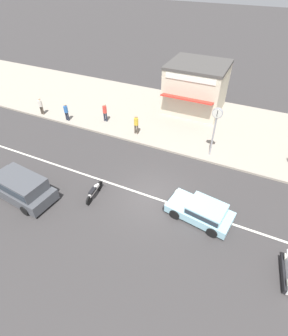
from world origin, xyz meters
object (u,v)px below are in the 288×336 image
at_px(minivan_dark_grey_3, 20,186).
at_px(motorcycle_0, 94,191).
at_px(shopfront_corner_warung, 196,87).
at_px(pedestrian_near_clock, 105,111).
at_px(pedestrian_by_shop, 41,105).
at_px(hatchback_pale_blue_0, 202,211).
at_px(pedestrian_mid_kerb, 66,111).
at_px(street_clock, 216,121).
at_px(pedestrian_far_end, 136,123).

distance_m(minivan_dark_grey_3, motorcycle_0, 4.35).
bearing_deg(shopfront_corner_warung, minivan_dark_grey_3, -111.35).
bearing_deg(pedestrian_near_clock, pedestrian_by_shop, -167.04).
relative_size(hatchback_pale_blue_0, pedestrian_mid_kerb, 2.49).
xyz_separation_m(pedestrian_near_clock, pedestrian_by_shop, (-5.84, -1.34, -0.05)).
bearing_deg(pedestrian_by_shop, motorcycle_0, -33.54).
bearing_deg(shopfront_corner_warung, pedestrian_mid_kerb, -143.66).
relative_size(hatchback_pale_blue_0, pedestrian_near_clock, 2.38).
relative_size(hatchback_pale_blue_0, motorcycle_0, 2.04).
relative_size(minivan_dark_grey_3, motorcycle_0, 2.50).
bearing_deg(shopfront_corner_warung, street_clock, -63.73).
distance_m(pedestrian_by_shop, pedestrian_far_end, 9.18).
xyz_separation_m(pedestrian_mid_kerb, shopfront_corner_warung, (9.27, 6.82, 1.19)).
height_order(minivan_dark_grey_3, street_clock, street_clock).
height_order(minivan_dark_grey_3, pedestrian_far_end, pedestrian_far_end).
bearing_deg(hatchback_pale_blue_0, pedestrian_mid_kerb, 157.56).
bearing_deg(minivan_dark_grey_3, pedestrian_by_shop, 125.57).
bearing_deg(pedestrian_mid_kerb, street_clock, 1.55).
bearing_deg(pedestrian_near_clock, motorcycle_0, -62.62).
height_order(hatchback_pale_blue_0, pedestrian_mid_kerb, pedestrian_mid_kerb).
relative_size(hatchback_pale_blue_0, pedestrian_by_shop, 2.51).
bearing_deg(street_clock, hatchback_pale_blue_0, -80.25).
relative_size(street_clock, pedestrian_by_shop, 2.38).
height_order(pedestrian_mid_kerb, pedestrian_by_shop, pedestrian_mid_kerb).
bearing_deg(hatchback_pale_blue_0, pedestrian_near_clock, 146.62).
xyz_separation_m(pedestrian_near_clock, pedestrian_far_end, (3.32, -0.68, -0.01)).
xyz_separation_m(hatchback_pale_blue_0, pedestrian_mid_kerb, (-13.49, 5.57, 0.46)).
bearing_deg(motorcycle_0, pedestrian_far_end, 96.28).
height_order(pedestrian_by_shop, shopfront_corner_warung, shopfront_corner_warung).
relative_size(pedestrian_by_shop, shopfront_corner_warung, 0.28).
xyz_separation_m(pedestrian_near_clock, pedestrian_mid_kerb, (-3.07, -1.29, -0.05)).
relative_size(hatchback_pale_blue_0, pedestrian_far_end, 2.40).
height_order(hatchback_pale_blue_0, minivan_dark_grey_3, minivan_dark_grey_3).
relative_size(minivan_dark_grey_3, pedestrian_far_end, 2.94).
relative_size(pedestrian_near_clock, pedestrian_far_end, 1.01).
bearing_deg(pedestrian_near_clock, hatchback_pale_blue_0, -33.38).
height_order(motorcycle_0, pedestrian_far_end, pedestrian_far_end).
xyz_separation_m(pedestrian_by_shop, pedestrian_far_end, (9.16, 0.66, 0.04)).
bearing_deg(pedestrian_mid_kerb, pedestrian_far_end, 5.45).
xyz_separation_m(motorcycle_0, shopfront_corner_warung, (2.08, 13.48, 1.82)).
relative_size(hatchback_pale_blue_0, shopfront_corner_warung, 0.71).
relative_size(hatchback_pale_blue_0, street_clock, 1.05).
xyz_separation_m(hatchback_pale_blue_0, motorcycle_0, (-6.30, -1.08, -0.17)).
height_order(street_clock, pedestrian_near_clock, street_clock).
relative_size(pedestrian_near_clock, pedestrian_by_shop, 1.05).
bearing_deg(shopfront_corner_warung, pedestrian_near_clock, -138.26).
xyz_separation_m(motorcycle_0, pedestrian_far_end, (-0.80, 7.27, 0.66)).
height_order(pedestrian_mid_kerb, shopfront_corner_warung, shopfront_corner_warung).
height_order(minivan_dark_grey_3, pedestrian_near_clock, pedestrian_near_clock).
bearing_deg(street_clock, pedestrian_mid_kerb, -178.45).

